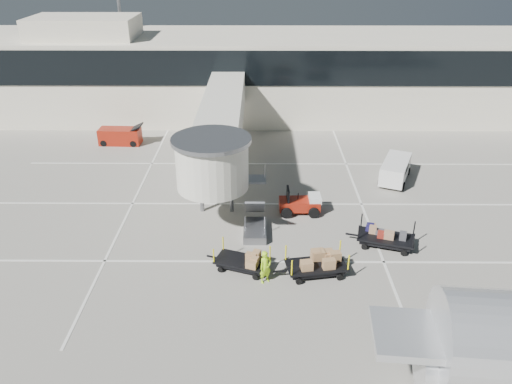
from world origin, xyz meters
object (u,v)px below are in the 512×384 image
at_px(baggage_tug, 301,204).
at_px(suitcase_cart, 386,238).
at_px(box_cart_far, 243,261).
at_px(box_cart_near, 315,266).
at_px(minivan, 396,168).
at_px(ground_worker, 265,267).
at_px(belt_loader, 120,136).

xyz_separation_m(baggage_tug, suitcase_cart, (4.82, -4.15, -0.11)).
bearing_deg(baggage_tug, box_cart_far, -120.70).
xyz_separation_m(box_cart_near, minivan, (7.37, 12.33, 0.35)).
distance_m(suitcase_cart, ground_worker, 8.09).
bearing_deg(minivan, box_cart_near, -97.96).
distance_m(baggage_tug, box_cart_near, 7.08).
bearing_deg(ground_worker, suitcase_cart, -6.58).
distance_m(box_cart_near, belt_loader, 25.08).
relative_size(box_cart_far, ground_worker, 1.92).
xyz_separation_m(suitcase_cart, box_cart_near, (-4.57, -2.93, 0.08)).
bearing_deg(baggage_tug, ground_worker, -108.84).
bearing_deg(belt_loader, ground_worker, -55.42).
height_order(suitcase_cart, box_cart_far, suitcase_cart).
distance_m(baggage_tug, belt_loader, 19.82).
bearing_deg(minivan, belt_loader, -174.97).
bearing_deg(box_cart_far, box_cart_near, 11.43).
relative_size(box_cart_near, minivan, 0.88).
distance_m(ground_worker, minivan, 16.39).
bearing_deg(box_cart_near, ground_worker, -176.96).
bearing_deg(ground_worker, box_cart_near, -19.73).
relative_size(baggage_tug, box_cart_near, 0.68).
relative_size(box_cart_near, belt_loader, 1.03).
bearing_deg(minivan, ground_worker, -104.93).
bearing_deg(box_cart_far, ground_worker, -23.65).
bearing_deg(baggage_tug, belt_loader, 139.15).
relative_size(box_cart_near, ground_worker, 2.13).
relative_size(minivan, belt_loader, 1.17).
distance_m(minivan, belt_loader, 24.04).
bearing_deg(minivan, suitcase_cart, -83.64).
xyz_separation_m(suitcase_cart, box_cart_far, (-8.51, -2.38, -0.03)).
relative_size(baggage_tug, ground_worker, 1.46).
bearing_deg(suitcase_cart, minivan, 90.35).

